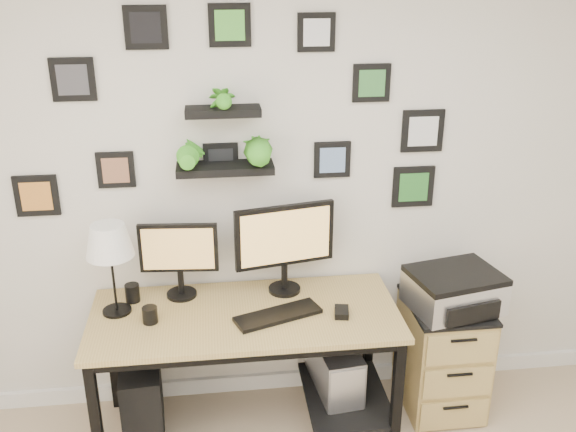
{
  "coord_description": "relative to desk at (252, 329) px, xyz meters",
  "views": [
    {
      "loc": [
        -0.37,
        -1.26,
        2.48
      ],
      "look_at": [
        0.02,
        1.83,
        1.2
      ],
      "focal_mm": 40.0,
      "sensor_mm": 36.0,
      "label": 1
    }
  ],
  "objects": [
    {
      "name": "room",
      "position": [
        0.2,
        0.32,
        -0.58
      ],
      "size": [
        4.0,
        4.0,
        4.0
      ],
      "color": "#C5AE8D",
      "rests_on": "ground"
    },
    {
      "name": "desk",
      "position": [
        0.0,
        0.0,
        0.0
      ],
      "size": [
        1.6,
        0.7,
        0.75
      ],
      "color": "tan",
      "rests_on": "ground"
    },
    {
      "name": "monitor_left",
      "position": [
        -0.37,
        0.18,
        0.37
      ],
      "size": [
        0.42,
        0.18,
        0.42
      ],
      "color": "black",
      "rests_on": "desk"
    },
    {
      "name": "monitor_right",
      "position": [
        0.2,
        0.17,
        0.43
      ],
      "size": [
        0.54,
        0.21,
        0.51
      ],
      "color": "black",
      "rests_on": "desk"
    },
    {
      "name": "keyboard",
      "position": [
        0.13,
        -0.1,
        0.13
      ],
      "size": [
        0.47,
        0.29,
        0.02
      ],
      "primitive_type": "cube",
      "rotation": [
        0.0,
        0.0,
        0.35
      ],
      "color": "black",
      "rests_on": "desk"
    },
    {
      "name": "mouse",
      "position": [
        0.46,
        -0.12,
        0.14
      ],
      "size": [
        0.09,
        0.12,
        0.03
      ],
      "primitive_type": "cube",
      "rotation": [
        0.0,
        0.0,
        -0.19
      ],
      "color": "black",
      "rests_on": "desk"
    },
    {
      "name": "table_lamp",
      "position": [
        -0.69,
        0.06,
        0.52
      ],
      "size": [
        0.24,
        0.24,
        0.49
      ],
      "color": "black",
      "rests_on": "desk"
    },
    {
      "name": "mug",
      "position": [
        -0.51,
        -0.07,
        0.17
      ],
      "size": [
        0.08,
        0.08,
        0.09
      ],
      "primitive_type": "cylinder",
      "color": "black",
      "rests_on": "desk"
    },
    {
      "name": "pen_cup",
      "position": [
        -0.62,
        0.16,
        0.17
      ],
      "size": [
        0.08,
        0.08,
        0.1
      ],
      "primitive_type": "cylinder",
      "color": "black",
      "rests_on": "desk"
    },
    {
      "name": "pc_tower_black",
      "position": [
        -0.61,
        0.01,
        -0.39
      ],
      "size": [
        0.25,
        0.49,
        0.47
      ],
      "primitive_type": "cube",
      "rotation": [
        0.0,
        0.0,
        0.08
      ],
      "color": "black",
      "rests_on": "ground"
    },
    {
      "name": "pc_tower_grey",
      "position": [
        0.46,
        0.04,
        -0.39
      ],
      "size": [
        0.26,
        0.5,
        0.47
      ],
      "color": "gray",
      "rests_on": "ground"
    },
    {
      "name": "file_cabinet",
      "position": [
        1.1,
        0.06,
        -0.29
      ],
      "size": [
        0.43,
        0.53,
        0.67
      ],
      "color": "tan",
      "rests_on": "ground"
    },
    {
      "name": "printer",
      "position": [
        1.11,
        0.02,
        0.15
      ],
      "size": [
        0.53,
        0.46,
        0.21
      ],
      "color": "silver",
      "rests_on": "file_cabinet"
    },
    {
      "name": "wall_decor",
      "position": [
        -0.05,
        0.27,
        1.03
      ],
      "size": [
        2.27,
        0.18,
        1.1
      ],
      "color": "black",
      "rests_on": "ground"
    }
  ]
}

